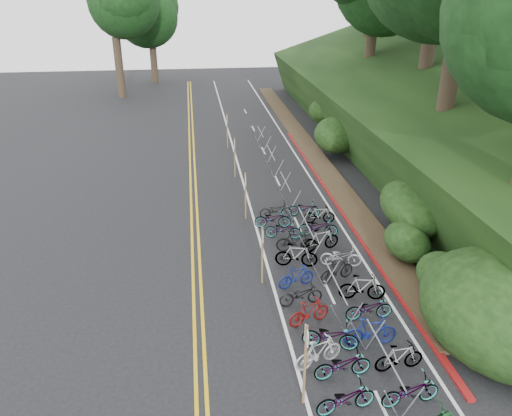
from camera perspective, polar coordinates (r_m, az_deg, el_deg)
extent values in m
plane|color=black|center=(16.28, 1.09, -18.22)|extent=(120.00, 120.00, 0.00)
cube|color=gold|center=(24.46, -7.35, -2.57)|extent=(0.12, 80.00, 0.01)
cube|color=gold|center=(24.45, -6.64, -2.53)|extent=(0.12, 80.00, 0.01)
cube|color=silver|center=(24.62, 0.00, -2.16)|extent=(0.12, 80.00, 0.01)
cube|color=silver|center=(25.44, 9.43, -1.58)|extent=(0.12, 80.00, 0.01)
cube|color=silver|center=(15.57, 14.50, -21.63)|extent=(0.10, 1.60, 0.01)
cube|color=silver|center=(19.91, 8.36, -9.48)|extent=(0.10, 1.60, 0.01)
cube|color=silver|center=(24.95, 4.79, -1.87)|extent=(0.10, 1.60, 0.01)
cube|color=silver|center=(30.34, 2.48, 3.11)|extent=(0.10, 1.60, 0.01)
cube|color=silver|center=(35.92, 0.87, 6.57)|extent=(0.10, 1.60, 0.01)
cube|color=silver|center=(41.62, -0.32, 9.08)|extent=(0.10, 1.60, 0.01)
cube|color=silver|center=(47.39, -1.23, 10.99)|extent=(0.10, 1.60, 0.01)
cube|color=maroon|center=(27.29, 9.29, 0.39)|extent=(0.25, 28.00, 0.10)
cube|color=black|center=(38.04, 16.89, 10.92)|extent=(12.32, 44.00, 9.11)
cube|color=#382819|center=(36.50, 6.04, 6.85)|extent=(1.40, 44.00, 0.16)
ellipsoid|color=#284C19|center=(20.03, 20.78, -7.25)|extent=(2.00, 2.80, 1.60)
ellipsoid|color=#284C19|center=(24.08, 17.40, 0.08)|extent=(2.60, 3.64, 2.08)
ellipsoid|color=#284C19|center=(29.50, 15.04, 5.75)|extent=(2.20, 3.08, 1.76)
ellipsoid|color=#284C19|center=(34.58, 9.18, 8.24)|extent=(3.00, 4.20, 2.40)
ellipsoid|color=#284C19|center=(40.30, 7.82, 10.88)|extent=(2.40, 3.36, 1.92)
ellipsoid|color=#284C19|center=(44.26, 8.21, 12.98)|extent=(2.80, 3.92, 2.24)
ellipsoid|color=#284C19|center=(22.32, 16.87, -3.68)|extent=(1.80, 2.52, 1.44)
ellipsoid|color=#284C19|center=(33.18, 13.95, 9.01)|extent=(3.20, 4.48, 2.56)
ellipsoid|color=black|center=(18.57, 26.54, -10.41)|extent=(5.28, 6.16, 3.52)
cylinder|color=#2D2319|center=(27.53, 21.04, 12.25)|extent=(0.87, 0.87, 6.91)
cylinder|color=#2D2319|center=(35.54, 19.07, 16.87)|extent=(0.92, 0.92, 7.83)
cylinder|color=#2D2319|center=(42.62, 12.90, 17.12)|extent=(0.84, 0.84, 6.45)
cylinder|color=#2D2319|center=(50.85, 12.71, 19.56)|extent=(0.89, 0.89, 7.37)
cylinder|color=#2D2319|center=(54.90, -15.36, 15.20)|extent=(0.82, 0.82, 5.98)
ellipsoid|color=black|center=(54.37, -16.03, 20.85)|extent=(8.18, 8.18, 7.78)
cylinder|color=#2D2319|center=(62.52, -11.62, 16.38)|extent=(0.79, 0.79, 5.52)
ellipsoid|color=black|center=(62.06, -12.02, 20.86)|extent=(7.16, 7.16, 6.80)
cylinder|color=gray|center=(15.64, 14.52, -15.63)|extent=(0.05, 3.11, 0.05)
cylinder|color=gray|center=(14.96, 15.29, -20.96)|extent=(0.58, 0.04, 1.14)
cylinder|color=gray|center=(15.15, 17.39, -20.56)|extent=(0.58, 0.04, 1.14)
cylinder|color=gray|center=(16.96, 11.62, -14.20)|extent=(0.58, 0.04, 1.14)
cylinder|color=gray|center=(17.13, 13.45, -13.95)|extent=(0.58, 0.04, 1.14)
cylinder|color=gray|center=(18.46, 9.08, -8.25)|extent=(0.05, 3.00, 0.05)
cylinder|color=gray|center=(17.62, 9.31, -12.33)|extent=(0.58, 0.04, 1.13)
cylinder|color=gray|center=(17.77, 11.09, -12.13)|extent=(0.58, 0.04, 1.13)
cylinder|color=gray|center=(19.83, 7.09, -7.57)|extent=(0.58, 0.04, 1.13)
cylinder|color=gray|center=(19.97, 8.66, -7.44)|extent=(0.58, 0.04, 1.13)
cylinder|color=gray|center=(22.67, 5.67, -1.51)|extent=(0.05, 3.00, 0.05)
cylinder|color=gray|center=(21.67, 5.69, -4.53)|extent=(0.58, 0.04, 1.13)
cylinder|color=gray|center=(21.79, 7.13, -4.42)|extent=(0.58, 0.04, 1.13)
cylinder|color=gray|center=(24.10, 4.24, -1.34)|extent=(0.58, 0.04, 1.13)
cylinder|color=gray|center=(24.21, 5.54, -1.26)|extent=(0.58, 0.04, 1.13)
cylinder|color=gray|center=(27.15, 3.38, 3.07)|extent=(0.05, 3.00, 0.05)
cylinder|color=gray|center=(26.06, 3.30, 0.75)|extent=(0.58, 0.04, 1.13)
cylinder|color=gray|center=(26.16, 4.51, 0.81)|extent=(0.58, 0.04, 1.13)
cylinder|color=gray|center=(28.60, 2.29, 2.99)|extent=(0.58, 0.04, 1.13)
cylinder|color=gray|center=(28.69, 3.39, 3.04)|extent=(0.58, 0.04, 1.13)
cylinder|color=gray|center=(31.79, 1.73, 6.33)|extent=(0.05, 3.00, 0.05)
cylinder|color=gray|center=(30.63, 1.61, 4.48)|extent=(0.58, 0.04, 1.13)
cylinder|color=gray|center=(30.72, 2.65, 4.52)|extent=(0.58, 0.04, 1.13)
cylinder|color=gray|center=(33.24, 0.86, 6.12)|extent=(0.58, 0.04, 1.13)
cylinder|color=gray|center=(33.33, 1.82, 6.15)|extent=(0.58, 0.04, 1.13)
cylinder|color=gray|center=(36.52, 0.50, 8.75)|extent=(0.05, 3.00, 0.05)
cylinder|color=gray|center=(35.32, 0.35, 7.23)|extent=(0.58, 0.04, 1.13)
cylinder|color=gray|center=(35.40, 1.26, 7.26)|extent=(0.58, 0.04, 1.13)
cylinder|color=gray|center=(37.98, -0.22, 8.47)|extent=(0.58, 0.04, 1.13)
cylinder|color=gray|center=(38.05, 0.63, 8.50)|extent=(0.58, 0.04, 1.13)
cylinder|color=brown|center=(14.51, 5.62, -17.46)|extent=(0.08, 0.08, 2.73)
cube|color=silver|center=(13.86, 5.79, -14.34)|extent=(0.02, 0.40, 0.50)
cylinder|color=brown|center=(19.61, 0.72, -5.46)|extent=(0.08, 0.08, 2.50)
cube|color=silver|center=(19.18, 0.74, -3.13)|extent=(0.02, 0.40, 0.50)
cylinder|color=brown|center=(24.95, -1.21, 1.37)|extent=(0.08, 0.08, 2.50)
cube|color=silver|center=(24.61, -1.22, 3.30)|extent=(0.02, 0.40, 0.50)
cylinder|color=brown|center=(30.54, -2.44, 5.75)|extent=(0.08, 0.08, 2.50)
cube|color=silver|center=(30.26, -2.47, 7.36)|extent=(0.02, 0.40, 0.50)
cylinder|color=brown|center=(36.26, -3.31, 8.76)|extent=(0.08, 0.08, 2.50)
cube|color=silver|center=(36.02, -3.34, 10.14)|extent=(0.02, 0.40, 0.50)
imported|color=beige|center=(16.28, 7.19, -16.05)|extent=(1.02, 1.75, 1.01)
imported|color=slate|center=(15.05, 10.23, -20.61)|extent=(0.90, 1.86, 0.94)
imported|color=slate|center=(15.65, 17.23, -19.37)|extent=(0.81, 1.84, 0.94)
imported|color=slate|center=(16.02, 9.87, -17.21)|extent=(0.80, 1.87, 0.95)
imported|color=slate|center=(16.63, 16.06, -16.06)|extent=(0.59, 1.64, 0.97)
imported|color=slate|center=(16.99, 8.50, -14.23)|extent=(1.17, 1.97, 0.98)
imported|color=navy|center=(17.30, 12.92, -13.58)|extent=(0.52, 1.82, 1.09)
imported|color=maroon|center=(17.93, 6.10, -11.74)|extent=(0.94, 1.68, 0.97)
imported|color=slate|center=(18.51, 12.79, -11.09)|extent=(0.65, 1.74, 0.91)
imported|color=black|center=(18.86, 5.14, -9.82)|extent=(0.78, 1.73, 0.88)
imported|color=slate|center=(19.43, 12.04, -8.86)|extent=(0.81, 1.83, 1.06)
imported|color=navy|center=(19.84, 4.62, -7.80)|extent=(0.86, 1.62, 0.94)
imported|color=black|center=(20.41, 9.24, -7.01)|extent=(1.02, 1.67, 0.97)
imported|color=slate|center=(21.14, 4.64, -5.38)|extent=(0.88, 1.87, 1.08)
imported|color=#9E9EA3|center=(21.47, 9.68, -5.45)|extent=(0.98, 1.82, 0.91)
imported|color=black|center=(22.24, 4.58, -3.80)|extent=(0.73, 1.82, 1.07)
imported|color=slate|center=(22.46, 7.43, -3.61)|extent=(0.97, 1.88, 1.09)
imported|color=slate|center=(23.40, 3.13, -2.46)|extent=(1.03, 1.82, 0.90)
imported|color=slate|center=(23.74, 7.15, -2.14)|extent=(1.00, 1.92, 0.96)
imported|color=slate|center=(24.38, 1.91, -1.24)|extent=(0.81, 1.83, 0.93)
imported|color=slate|center=(24.99, 7.27, -0.75)|extent=(0.56, 1.59, 0.94)
imported|color=black|center=(25.38, 2.28, -0.23)|extent=(0.59, 1.67, 0.88)
imported|color=slate|center=(25.70, 5.53, -0.06)|extent=(0.97, 1.69, 0.84)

